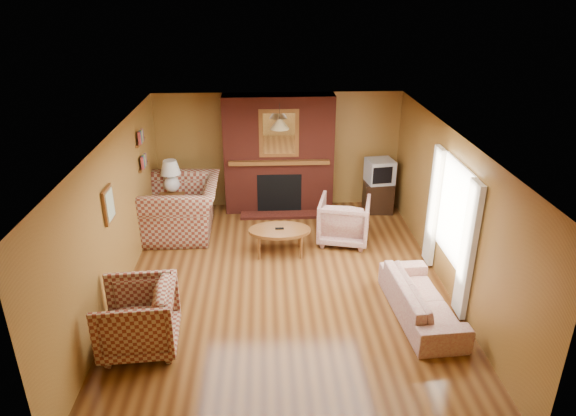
{
  "coord_description": "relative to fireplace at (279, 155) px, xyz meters",
  "views": [
    {
      "loc": [
        -0.28,
        -6.95,
        4.37
      ],
      "look_at": [
        0.07,
        0.6,
        1.06
      ],
      "focal_mm": 32.0,
      "sensor_mm": 36.0,
      "label": 1
    }
  ],
  "objects": [
    {
      "name": "plaid_loveseat",
      "position": [
        -1.85,
        -1.02,
        -0.67
      ],
      "size": [
        1.39,
        1.58,
        1.01
      ],
      "primitive_type": "imported",
      "rotation": [
        0.0,
        0.0,
        -1.55
      ],
      "color": "maroon",
      "rests_on": "floor"
    },
    {
      "name": "ceiling",
      "position": [
        0.0,
        -2.98,
        1.22
      ],
      "size": [
        6.5,
        6.5,
        0.0
      ],
      "primitive_type": "plane",
      "rotation": [
        3.14,
        0.0,
        0.0
      ],
      "color": "white",
      "rests_on": "wall_back"
    },
    {
      "name": "window_right",
      "position": [
        2.45,
        -3.18,
        -0.06
      ],
      "size": [
        0.1,
        1.85,
        2.0
      ],
      "color": "beige",
      "rests_on": "wall_right"
    },
    {
      "name": "crt_tv",
      "position": [
        2.05,
        -0.19,
        -0.31
      ],
      "size": [
        0.59,
        0.58,
        0.48
      ],
      "color": "#AAADB2",
      "rests_on": "tv_stand"
    },
    {
      "name": "wall_back",
      "position": [
        0.0,
        0.27,
        0.02
      ],
      "size": [
        6.5,
        0.0,
        6.5
      ],
      "primitive_type": "plane",
      "rotation": [
        1.57,
        0.0,
        0.0
      ],
      "color": "olive",
      "rests_on": "floor"
    },
    {
      "name": "fireplace",
      "position": [
        0.0,
        0.0,
        0.0
      ],
      "size": [
        2.2,
        0.82,
        2.4
      ],
      "color": "#5A1D13",
      "rests_on": "floor"
    },
    {
      "name": "plaid_armchair",
      "position": [
        -1.95,
        -4.41,
        -0.74
      ],
      "size": [
        1.05,
        1.02,
        0.89
      ],
      "primitive_type": "imported",
      "rotation": [
        0.0,
        0.0,
        -1.5
      ],
      "color": "maroon",
      "rests_on": "floor"
    },
    {
      "name": "wall_right",
      "position": [
        2.5,
        -2.98,
        0.02
      ],
      "size": [
        0.0,
        6.5,
        6.5
      ],
      "primitive_type": "plane",
      "rotation": [
        1.57,
        0.0,
        -1.57
      ],
      "color": "olive",
      "rests_on": "floor"
    },
    {
      "name": "table_lamp",
      "position": [
        -2.1,
        -0.53,
        -0.19
      ],
      "size": [
        0.39,
        0.39,
        0.64
      ],
      "color": "white",
      "rests_on": "side_table"
    },
    {
      "name": "floor",
      "position": [
        0.0,
        -2.98,
        -1.18
      ],
      "size": [
        6.5,
        6.5,
        0.0
      ],
      "primitive_type": "plane",
      "color": "#48260F",
      "rests_on": "ground"
    },
    {
      "name": "wall_left",
      "position": [
        -2.5,
        -2.98,
        0.02
      ],
      "size": [
        0.0,
        6.5,
        6.5
      ],
      "primitive_type": "plane",
      "rotation": [
        1.57,
        0.0,
        1.57
      ],
      "color": "olive",
      "rests_on": "floor"
    },
    {
      "name": "bookshelf",
      "position": [
        -2.44,
        -1.08,
        0.48
      ],
      "size": [
        0.09,
        0.55,
        0.71
      ],
      "color": "brown",
      "rests_on": "wall_left"
    },
    {
      "name": "tv_stand",
      "position": [
        2.05,
        -0.18,
        -0.87
      ],
      "size": [
        0.61,
        0.56,
        0.63
      ],
      "primitive_type": "cube",
      "rotation": [
        0.0,
        0.0,
        -0.06
      ],
      "color": "black",
      "rests_on": "floor"
    },
    {
      "name": "botanical_print",
      "position": [
        -2.47,
        -3.28,
        0.37
      ],
      "size": [
        0.05,
        0.4,
        0.5
      ],
      "color": "brown",
      "rests_on": "wall_left"
    },
    {
      "name": "coffee_table",
      "position": [
        -0.05,
        -1.94,
        -0.77
      ],
      "size": [
        1.08,
        0.67,
        0.49
      ],
      "color": "brown",
      "rests_on": "floor"
    },
    {
      "name": "side_table",
      "position": [
        -2.1,
        -0.53,
        -0.86
      ],
      "size": [
        0.51,
        0.51,
        0.64
      ],
      "primitive_type": "cube",
      "rotation": [
        0.0,
        0.0,
        0.06
      ],
      "color": "brown",
      "rests_on": "floor"
    },
    {
      "name": "pendant_light",
      "position": [
        0.0,
        -0.68,
        0.82
      ],
      "size": [
        0.36,
        0.36,
        0.48
      ],
      "color": "black",
      "rests_on": "ceiling"
    },
    {
      "name": "floral_armchair",
      "position": [
        1.14,
        -1.53,
        -0.77
      ],
      "size": [
        1.08,
        1.1,
        0.83
      ],
      "primitive_type": "imported",
      "rotation": [
        0.0,
        0.0,
        2.9
      ],
      "color": "#B4A98B",
      "rests_on": "floor"
    },
    {
      "name": "wall_front",
      "position": [
        0.0,
        -6.23,
        0.02
      ],
      "size": [
        6.5,
        0.0,
        6.5
      ],
      "primitive_type": "plane",
      "rotation": [
        -1.57,
        0.0,
        0.0
      ],
      "color": "olive",
      "rests_on": "floor"
    },
    {
      "name": "floral_sofa",
      "position": [
        1.9,
        -3.91,
        -0.91
      ],
      "size": [
        0.85,
        1.89,
        0.54
      ],
      "primitive_type": "imported",
      "rotation": [
        0.0,
        0.0,
        1.64
      ],
      "color": "#B4A98B",
      "rests_on": "floor"
    }
  ]
}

